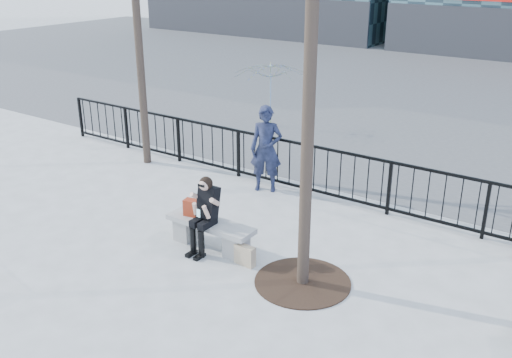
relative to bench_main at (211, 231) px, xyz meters
The scene contains 10 objects.
ground 0.30m from the bench_main, ahead, with size 120.00×120.00×0.00m, color gray.
street_surface 15.00m from the bench_main, 90.00° to the left, with size 60.00×23.00×0.01m, color #474747.
railing 3.01m from the bench_main, 90.00° to the left, with size 14.00×0.06×1.10m.
tree_grate 1.92m from the bench_main, ahead, with size 1.50×1.50×0.02m, color black.
bench_main is the anchor object (origin of this frame).
seated_woman 0.40m from the bench_main, 90.00° to the right, with size 0.50×0.64×1.34m.
handbag 0.50m from the bench_main, behind, with size 0.36×0.17×0.29m, color maroon.
shopping_bag 0.87m from the bench_main, 10.55° to the right, with size 0.36×0.13×0.34m, color beige.
standing_man 2.84m from the bench_main, 103.48° to the left, with size 0.68×0.44×1.85m, color black.
vendor_umbrella 7.55m from the bench_main, 115.61° to the left, with size 2.06×2.10×1.89m, color gold.
Camera 1 is at (5.63, -6.79, 4.76)m, focal length 40.00 mm.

